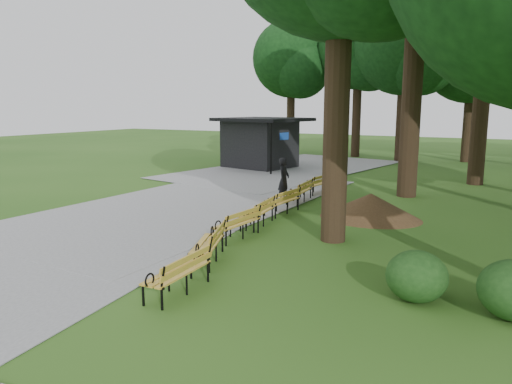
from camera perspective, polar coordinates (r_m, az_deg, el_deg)
The scene contains 16 objects.
ground at distance 14.71m, azimuth -1.67°, elevation -4.71°, with size 100.00×100.00×0.00m, color #2A5518.
path at distance 19.28m, azimuth -7.53°, elevation -1.12°, with size 12.00×38.00×0.06m, color gray.
person at distance 19.23m, azimuth 3.33°, elevation 1.48°, with size 0.64×0.42×1.75m, color black.
kiosk at distance 29.78m, azimuth 0.45°, elevation 5.88°, with size 4.91×4.27×3.08m, color black, non-canonical shape.
lamp_post at distance 26.39m, azimuth 9.09°, elevation 6.81°, with size 0.32×0.32×3.17m.
dirt_mound at distance 16.78m, azimuth 13.47°, elevation -1.61°, with size 2.90×2.90×0.86m, color #47301C.
bench_0 at distance 10.02m, azimuth -9.34°, elevation -9.44°, with size 1.90×0.64×0.88m, color gold, non-canonical shape.
bench_1 at distance 11.91m, azimuth -5.82°, elevation -6.17°, with size 1.90×0.64×0.88m, color gold, non-canonical shape.
bench_2 at distance 13.89m, azimuth -2.33°, elevation -3.74°, with size 1.90×0.64×0.88m, color gold, non-canonical shape.
bench_3 at distance 15.28m, azimuth 0.13°, elevation -2.45°, with size 1.90×0.64×0.88m, color gold, non-canonical shape.
bench_4 at distance 17.09m, azimuth 3.10°, elevation -1.10°, with size 1.90×0.64×0.88m, color gold, non-canonical shape.
bench_5 at distance 19.08m, azimuth 5.14°, elevation 0.07°, with size 1.90×0.64×0.88m, color gold, non-canonical shape.
bench_6 at distance 21.09m, azimuth 7.39°, elevation 0.99°, with size 1.90×0.64×0.88m, color gold, non-canonical shape.
tree_backdrop at distance 35.58m, azimuth 27.59°, elevation 15.43°, with size 36.83×9.75×15.43m, color black, non-canonical shape.
shrub_0 at distance 10.07m, azimuth 28.19°, elevation -13.16°, with size 1.28×1.28×1.09m, color #193D14.
shrub_2 at distance 10.18m, azimuth 18.41°, elevation -12.17°, with size 1.19×1.19×1.01m, color #193D14.
Camera 1 is at (7.11, -12.31, 3.79)m, focal length 33.62 mm.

